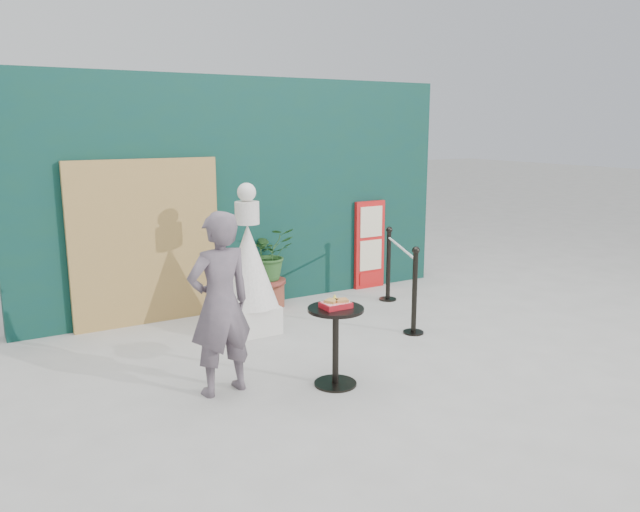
# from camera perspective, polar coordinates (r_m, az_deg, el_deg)

# --- Properties ---
(ground) EXTENTS (60.00, 60.00, 0.00)m
(ground) POSITION_cam_1_polar(r_m,az_deg,el_deg) (6.08, 5.91, -11.29)
(ground) COLOR #ADAAA5
(ground) RESTS_ON ground
(back_wall) EXTENTS (6.00, 0.30, 3.00)m
(back_wall) POSITION_cam_1_polar(r_m,az_deg,el_deg) (8.37, -6.87, 5.71)
(back_wall) COLOR #0B3230
(back_wall) RESTS_ON ground
(bamboo_fence) EXTENTS (1.80, 0.08, 2.00)m
(bamboo_fence) POSITION_cam_1_polar(r_m,az_deg,el_deg) (7.79, -15.60, 1.18)
(bamboo_fence) COLOR tan
(bamboo_fence) RESTS_ON ground
(woman) EXTENTS (0.65, 0.47, 1.66)m
(woman) POSITION_cam_1_polar(r_m,az_deg,el_deg) (5.60, -9.14, -4.36)
(woman) COLOR #655661
(woman) RESTS_ON ground
(menu_board) EXTENTS (0.50, 0.07, 1.30)m
(menu_board) POSITION_cam_1_polar(r_m,az_deg,el_deg) (9.26, 4.56, 1.03)
(menu_board) COLOR red
(menu_board) RESTS_ON ground
(statue) EXTENTS (0.68, 0.68, 1.75)m
(statue) POSITION_cam_1_polar(r_m,az_deg,el_deg) (7.27, -6.56, -1.49)
(statue) COLOR silver
(statue) RESTS_ON ground
(cafe_table) EXTENTS (0.52, 0.52, 0.75)m
(cafe_table) POSITION_cam_1_polar(r_m,az_deg,el_deg) (5.79, 1.44, -7.13)
(cafe_table) COLOR black
(cafe_table) RESTS_ON ground
(food_basket) EXTENTS (0.26, 0.19, 0.11)m
(food_basket) POSITION_cam_1_polar(r_m,az_deg,el_deg) (5.71, 1.46, -4.38)
(food_basket) COLOR #B0121D
(food_basket) RESTS_ON cafe_table
(planter) EXTENTS (0.63, 0.55, 1.08)m
(planter) POSITION_cam_1_polar(r_m,az_deg,el_deg) (8.28, -4.64, -0.45)
(planter) COLOR brown
(planter) RESTS_ON ground
(stanchion_barrier) EXTENTS (0.84, 1.54, 1.03)m
(stanchion_barrier) POSITION_cam_1_polar(r_m,az_deg,el_deg) (7.96, 7.36, -1.97)
(stanchion_barrier) COLOR black
(stanchion_barrier) RESTS_ON ground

